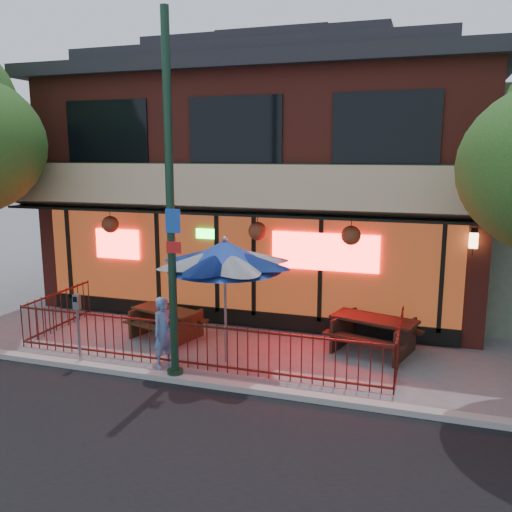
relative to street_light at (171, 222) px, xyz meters
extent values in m
plane|color=gray|center=(0.00, 0.40, -3.15)|extent=(80.00, 80.00, 0.00)
cube|color=#999993|center=(0.00, -0.10, -3.09)|extent=(80.00, 0.25, 0.12)
cube|color=maroon|center=(0.00, 7.60, 0.10)|extent=(12.00, 8.00, 6.50)
cube|color=#59230F|center=(0.00, 3.58, -1.50)|extent=(11.00, 0.06, 2.60)
cube|color=#FF0C0C|center=(2.30, 3.50, -1.05)|extent=(2.60, 0.04, 0.90)
cube|color=#FF0C0C|center=(-3.40, 3.50, -1.15)|extent=(1.30, 0.04, 0.80)
cube|color=tan|center=(0.00, 3.10, 0.40)|extent=(12.20, 1.33, 1.26)
cube|color=black|center=(-3.60, 3.58, 1.85)|extent=(2.40, 0.06, 1.60)
cube|color=black|center=(0.00, 3.58, 1.85)|extent=(2.40, 0.06, 1.60)
cube|color=black|center=(3.60, 3.58, 1.85)|extent=(2.40, 0.06, 1.60)
cube|color=black|center=(0.00, 3.55, -2.90)|extent=(11.00, 0.12, 0.40)
cube|color=#FFC672|center=(5.60, 3.42, -0.60)|extent=(0.18, 0.18, 0.32)
cube|color=#4A1410|center=(0.00, 0.60, -2.20)|extent=(8.40, 0.04, 0.04)
cube|color=#4A1410|center=(0.00, 0.60, -3.03)|extent=(8.40, 0.04, 0.04)
cube|color=#4A1410|center=(-4.20, 1.90, -2.20)|extent=(0.04, 2.60, 0.04)
cube|color=#4A1410|center=(4.20, 1.90, -2.20)|extent=(0.04, 2.60, 0.04)
cylinder|color=#4A1410|center=(0.00, 0.60, -2.65)|extent=(0.02, 0.02, 1.00)
cylinder|color=#173423|center=(0.00, 0.00, 0.35)|extent=(0.16, 0.16, 7.00)
cylinder|color=#173423|center=(0.00, 0.00, -3.05)|extent=(0.32, 0.32, 0.20)
cube|color=#194CB2|center=(0.12, -0.15, 0.05)|extent=(0.30, 0.02, 0.45)
cube|color=red|center=(0.12, -0.15, -0.45)|extent=(0.30, 0.02, 0.22)
cube|color=#3C2815|center=(-1.94, 2.38, -2.81)|extent=(0.39, 1.17, 0.69)
cube|color=#3C2815|center=(-0.69, 2.01, -2.81)|extent=(0.39, 1.17, 0.69)
cube|color=#3C2815|center=(-1.32, 2.19, -2.46)|extent=(1.80, 1.13, 0.06)
cube|color=#3C2815|center=(-1.46, 1.70, -2.74)|extent=(1.68, 0.72, 0.05)
cube|color=#3C2815|center=(-1.17, 2.68, -2.74)|extent=(1.68, 0.72, 0.05)
cube|color=#361B13|center=(2.90, 2.95, -2.76)|extent=(0.44, 1.32, 0.77)
cube|color=#361B13|center=(4.30, 2.54, -2.76)|extent=(0.44, 1.32, 0.77)
cube|color=#361B13|center=(3.60, 2.75, -2.38)|extent=(2.02, 1.28, 0.06)
cube|color=#361B13|center=(3.44, 2.20, -2.69)|extent=(1.88, 0.81, 0.05)
cube|color=#361B13|center=(3.76, 3.30, -2.69)|extent=(1.88, 0.81, 0.05)
cylinder|color=gray|center=(0.63, 1.16, -1.89)|extent=(0.06, 0.06, 2.52)
cone|color=#1D3BA0|center=(0.63, 1.16, -0.80)|extent=(2.40, 2.40, 0.63)
sphere|color=gray|center=(0.63, 1.16, -0.46)|extent=(0.11, 0.11, 0.11)
imported|color=#5B7CB6|center=(-0.49, 0.50, -2.39)|extent=(0.54, 0.65, 1.51)
cylinder|color=gray|center=(-2.22, 0.00, -2.52)|extent=(0.06, 0.06, 1.26)
cube|color=gray|center=(-2.22, 0.00, -1.75)|extent=(0.15, 0.13, 0.32)
cube|color=black|center=(-2.22, -0.06, -1.68)|extent=(0.09, 0.02, 0.11)
camera|label=1|loc=(4.64, -9.17, 1.30)|focal=38.00mm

